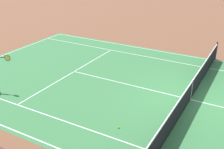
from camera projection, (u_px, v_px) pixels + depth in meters
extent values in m
plane|color=brown|center=(190.00, 100.00, 12.25)|extent=(60.00, 60.00, 0.00)
cube|color=#387A42|center=(190.00, 100.00, 12.25)|extent=(24.20, 11.40, 0.00)
cube|color=white|center=(5.00, 55.00, 17.55)|extent=(0.05, 11.00, 0.01)
cube|color=white|center=(214.00, 60.00, 16.63)|extent=(23.80, 0.05, 0.01)
cube|color=white|center=(209.00, 68.00, 15.52)|extent=(23.80, 0.05, 0.01)
cube|color=white|center=(74.00, 71.00, 15.10)|extent=(0.05, 8.22, 0.01)
cube|color=white|center=(190.00, 99.00, 12.25)|extent=(12.80, 0.05, 0.01)
cube|color=white|center=(6.00, 55.00, 17.48)|extent=(0.30, 0.05, 0.01)
cylinder|color=#2D2D33|center=(216.00, 51.00, 16.64)|extent=(0.10, 0.10, 1.08)
cube|color=black|center=(191.00, 91.00, 12.07)|extent=(0.02, 11.60, 0.88)
cube|color=white|center=(193.00, 80.00, 11.86)|extent=(0.04, 11.60, 0.06)
cube|color=white|center=(191.00, 91.00, 12.07)|extent=(0.04, 0.06, 0.88)
cylinder|color=#232326|center=(2.00, 57.00, 12.75)|extent=(0.28, 0.10, 0.04)
torus|color=#232326|center=(7.00, 58.00, 12.68)|extent=(0.31, 0.10, 0.31)
cylinder|color=#C6D84C|center=(7.00, 58.00, 12.68)|extent=(0.26, 0.07, 0.27)
sphere|color=#CCE01E|center=(119.00, 127.00, 10.26)|extent=(0.07, 0.07, 0.07)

